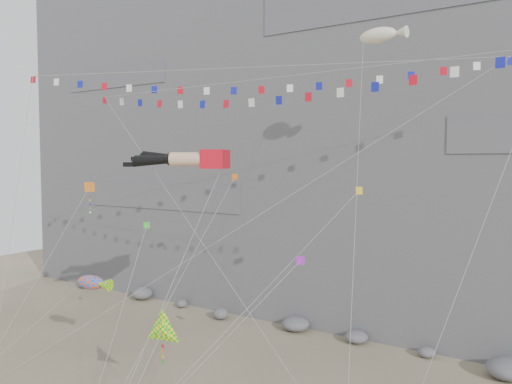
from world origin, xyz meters
TOP-DOWN VIEW (x-y plane):
  - cliff at (0.00, 32.00)m, footprint 80.00×28.00m
  - talus_boulders at (0.00, 17.00)m, footprint 60.00×3.00m
  - legs_kite at (-1.85, 3.76)m, footprint 8.73×14.93m
  - flag_banner_upper at (0.99, 7.26)m, footprint 33.72×18.46m
  - flag_banner_lower at (4.43, 4.16)m, footprint 32.15×7.10m
  - harlequin_kite at (-13.06, 4.18)m, footprint 2.91×9.54m
  - fish_windsock at (-8.20, 0.23)m, footprint 8.62×6.11m
  - delta_kite at (2.37, -3.53)m, footprint 2.45×5.00m
  - blimp_windsock at (9.35, 11.70)m, footprint 5.13×13.95m
  - small_kite_a at (-1.72, 9.20)m, footprint 1.62×16.16m
  - small_kite_b at (6.81, 4.36)m, footprint 6.41×11.02m
  - small_kite_c at (-4.12, 1.79)m, footprint 3.35×8.67m
  - small_kite_d at (8.70, 9.37)m, footprint 8.31×17.70m

SIDE VIEW (x-z plane):
  - talus_boulders at x=0.00m, z-range 0.00..1.20m
  - delta_kite at x=2.37m, z-range 2.25..10.53m
  - fish_windsock at x=-8.20m, z-range 1.50..12.46m
  - small_kite_b at x=6.81m, z-range 1.78..16.94m
  - small_kite_c at x=-4.12m, z-range 3.97..18.10m
  - small_kite_d at x=8.70m, z-range 1.97..25.15m
  - harlequin_kite at x=-13.06m, z-range 5.54..21.79m
  - small_kite_a at x=-1.72m, z-range 3.61..24.95m
  - legs_kite at x=-1.85m, z-range 5.51..26.56m
  - flag_banner_lower at x=4.43m, z-range 9.10..33.38m
  - flag_banner_upper at x=0.99m, z-range 8.12..37.47m
  - blimp_windsock at x=9.35m, z-range 10.77..39.00m
  - cliff at x=0.00m, z-range 0.00..50.00m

